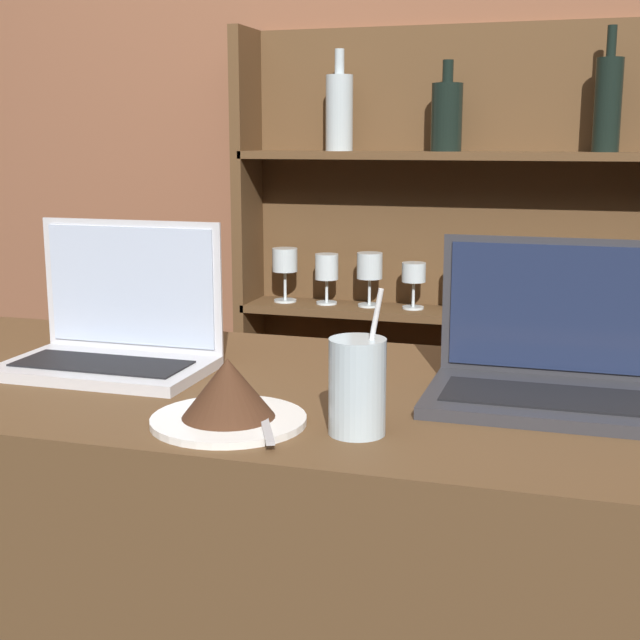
{
  "coord_description": "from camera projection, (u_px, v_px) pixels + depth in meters",
  "views": [
    {
      "loc": [
        0.46,
        -0.94,
        1.36
      ],
      "look_at": [
        0.07,
        0.37,
        1.08
      ],
      "focal_mm": 50.0,
      "sensor_mm": 36.0,
      "label": 1
    }
  ],
  "objects": [
    {
      "name": "back_shelf",
      "position": [
        459.0,
        324.0,
        2.38
      ],
      "size": [
        1.2,
        0.18,
        1.65
      ],
      "color": "brown",
      "rests_on": "ground_plane"
    },
    {
      "name": "water_glass",
      "position": [
        357.0,
        386.0,
        1.15
      ],
      "size": [
        0.08,
        0.08,
        0.19
      ],
      "color": "silver",
      "rests_on": "bar_counter"
    },
    {
      "name": "cake_plate",
      "position": [
        228.0,
        396.0,
        1.2
      ],
      "size": [
        0.21,
        0.21,
        0.09
      ],
      "color": "white",
      "rests_on": "bar_counter"
    },
    {
      "name": "back_wall",
      "position": [
        416.0,
        142.0,
        2.4
      ],
      "size": [
        7.0,
        0.06,
        2.7
      ],
      "color": "brown",
      "rests_on": "ground_plane"
    },
    {
      "name": "laptop_near",
      "position": [
        116.0,
        334.0,
        1.49
      ],
      "size": [
        0.33,
        0.2,
        0.24
      ],
      "color": "silver",
      "rests_on": "bar_counter"
    },
    {
      "name": "laptop_far",
      "position": [
        549.0,
        366.0,
        1.31
      ],
      "size": [
        0.34,
        0.23,
        0.23
      ],
      "color": "#333338",
      "rests_on": "bar_counter"
    }
  ]
}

